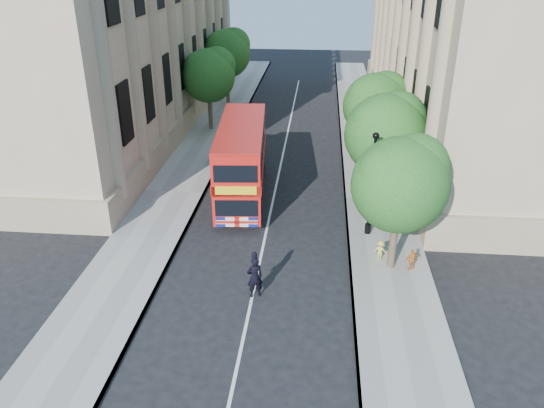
% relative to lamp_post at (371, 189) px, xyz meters
% --- Properties ---
extents(ground, '(120.00, 120.00, 0.00)m').
position_rel_lamp_post_xyz_m(ground, '(-5.00, -6.00, -2.51)').
color(ground, black).
rests_on(ground, ground).
extents(pavement_right, '(3.50, 80.00, 0.12)m').
position_rel_lamp_post_xyz_m(pavement_right, '(0.75, 4.00, -2.45)').
color(pavement_right, gray).
rests_on(pavement_right, ground).
extents(pavement_left, '(3.50, 80.00, 0.12)m').
position_rel_lamp_post_xyz_m(pavement_left, '(-10.75, 4.00, -2.45)').
color(pavement_left, gray).
rests_on(pavement_left, ground).
extents(building_right, '(12.00, 38.00, 18.00)m').
position_rel_lamp_post_xyz_m(building_right, '(8.80, 18.00, 6.49)').
color(building_right, tan).
rests_on(building_right, ground).
extents(building_left, '(12.00, 38.00, 18.00)m').
position_rel_lamp_post_xyz_m(building_left, '(-18.80, 18.00, 6.49)').
color(building_left, tan).
rests_on(building_left, ground).
extents(tree_right_near, '(4.00, 4.00, 6.08)m').
position_rel_lamp_post_xyz_m(tree_right_near, '(0.84, -2.97, 1.74)').
color(tree_right_near, '#473828').
rests_on(tree_right_near, ground).
extents(tree_right_mid, '(4.20, 4.20, 6.37)m').
position_rel_lamp_post_xyz_m(tree_right_mid, '(0.84, 3.03, 1.93)').
color(tree_right_mid, '#473828').
rests_on(tree_right_mid, ground).
extents(tree_right_far, '(4.00, 4.00, 6.15)m').
position_rel_lamp_post_xyz_m(tree_right_far, '(0.84, 9.03, 1.80)').
color(tree_right_far, '#473828').
rests_on(tree_right_far, ground).
extents(tree_left_far, '(4.00, 4.00, 6.30)m').
position_rel_lamp_post_xyz_m(tree_left_far, '(-10.96, 16.03, 1.93)').
color(tree_left_far, '#473828').
rests_on(tree_left_far, ground).
extents(tree_left_back, '(4.20, 4.20, 6.65)m').
position_rel_lamp_post_xyz_m(tree_left_back, '(-10.96, 24.03, 2.20)').
color(tree_left_back, '#473828').
rests_on(tree_left_back, ground).
extents(lamp_post, '(0.32, 0.32, 5.16)m').
position_rel_lamp_post_xyz_m(lamp_post, '(0.00, 0.00, 0.00)').
color(lamp_post, black).
rests_on(lamp_post, pavement_right).
extents(double_decker_bus, '(3.08, 9.12, 4.14)m').
position_rel_lamp_post_xyz_m(double_decker_bus, '(-6.76, 3.89, -0.22)').
color(double_decker_bus, red).
rests_on(double_decker_bus, ground).
extents(box_van, '(1.92, 4.43, 2.50)m').
position_rel_lamp_post_xyz_m(box_van, '(-7.90, 8.69, -1.28)').
color(box_van, black).
rests_on(box_van, ground).
extents(police_constable, '(0.78, 0.67, 1.81)m').
position_rel_lamp_post_xyz_m(police_constable, '(-4.89, -5.59, -1.61)').
color(police_constable, black).
rests_on(police_constable, ground).
extents(woman_pedestrian, '(0.74, 0.59, 1.48)m').
position_rel_lamp_post_xyz_m(woman_pedestrian, '(1.32, 1.55, -1.65)').
color(woman_pedestrian, beige).
rests_on(woman_pedestrian, pavement_right).
extents(child_a, '(0.64, 0.40, 1.01)m').
position_rel_lamp_post_xyz_m(child_a, '(1.65, -3.19, -1.89)').
color(child_a, orange).
rests_on(child_a, pavement_right).
extents(child_b, '(0.69, 0.51, 0.96)m').
position_rel_lamp_post_xyz_m(child_b, '(0.36, -2.48, -1.91)').
color(child_b, '#D8C549').
rests_on(child_b, pavement_right).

